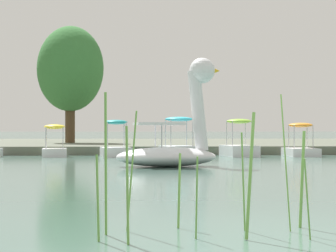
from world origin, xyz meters
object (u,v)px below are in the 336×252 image
pedal_boat_cyan (179,145)px  pedal_boat_teal (116,147)px  pedal_boat_orange (301,146)px  pedal_boat_yellow (55,146)px  swan_boat (174,140)px  pedal_boat_lime (239,146)px  tree_broadleaf_right (70,69)px

pedal_boat_cyan → pedal_boat_teal: size_ratio=1.09×
pedal_boat_orange → pedal_boat_yellow: (-10.59, -0.02, 0.01)m
pedal_boat_orange → pedal_boat_teal: bearing=-178.3°
swan_boat → pedal_boat_teal: size_ratio=1.58×
pedal_boat_lime → pedal_boat_teal: bearing=-177.3°
pedal_boat_lime → pedal_boat_cyan: pedal_boat_cyan is taller
pedal_boat_lime → pedal_boat_teal: 5.30m
swan_boat → pedal_boat_orange: size_ratio=1.68×
pedal_boat_orange → tree_broadleaf_right: tree_broadleaf_right is taller
pedal_boat_teal → pedal_boat_yellow: 2.62m
pedal_boat_orange → pedal_boat_lime: bearing=179.6°
pedal_boat_orange → pedal_boat_cyan: pedal_boat_cyan is taller
pedal_boat_lime → pedal_boat_yellow: bearing=-179.7°
swan_boat → pedal_boat_yellow: 9.08m
pedal_boat_lime → pedal_boat_cyan: (-2.60, -0.03, 0.06)m
swan_boat → pedal_boat_lime: size_ratio=1.47×
pedal_boat_cyan → pedal_boat_orange: bearing=0.1°
pedal_boat_cyan → tree_broadleaf_right: bearing=119.7°
swan_boat → pedal_boat_orange: 9.82m
swan_boat → pedal_boat_teal: swan_boat is taller
pedal_boat_orange → swan_boat: bearing=-127.2°
pedal_boat_lime → pedal_boat_yellow: size_ratio=1.28×
pedal_boat_lime → pedal_boat_cyan: 2.60m
pedal_boat_orange → pedal_boat_cyan: size_ratio=0.86×
pedal_boat_lime → swan_boat: bearing=-112.6°
swan_boat → pedal_boat_yellow: (-4.65, 7.79, -0.40)m
swan_boat → pedal_boat_yellow: swan_boat is taller
swan_boat → tree_broadleaf_right: 18.72m
pedal_boat_orange → pedal_boat_yellow: size_ratio=1.12×
pedal_boat_lime → tree_broadleaf_right: size_ratio=0.35×
pedal_boat_yellow → pedal_boat_teal: bearing=-4.6°
tree_broadleaf_right → pedal_boat_teal: bearing=-73.8°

